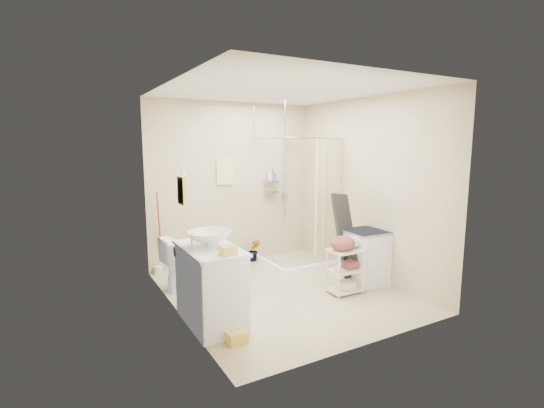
{
  "coord_description": "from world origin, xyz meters",
  "views": [
    {
      "loc": [
        -2.57,
        -4.28,
        1.94
      ],
      "look_at": [
        -0.03,
        0.25,
        1.14
      ],
      "focal_mm": 26.0,
      "sensor_mm": 36.0,
      "label": 1
    }
  ],
  "objects_px": {
    "vanity": "(211,285)",
    "laundry_rack": "(347,266)",
    "washing_machine": "(364,257)",
    "toilet": "(189,262)"
  },
  "relations": [
    {
      "from": "vanity",
      "to": "laundry_rack",
      "type": "bearing_deg",
      "value": -0.56
    },
    {
      "from": "washing_machine",
      "to": "laundry_rack",
      "type": "distance_m",
      "value": 0.44
    },
    {
      "from": "laundry_rack",
      "to": "toilet",
      "type": "bearing_deg",
      "value": 146.66
    },
    {
      "from": "vanity",
      "to": "toilet",
      "type": "height_order",
      "value": "vanity"
    },
    {
      "from": "washing_machine",
      "to": "vanity",
      "type": "bearing_deg",
      "value": -175.63
    },
    {
      "from": "vanity",
      "to": "washing_machine",
      "type": "bearing_deg",
      "value": 3.16
    },
    {
      "from": "washing_machine",
      "to": "toilet",
      "type": "bearing_deg",
      "value": 155.89
    },
    {
      "from": "vanity",
      "to": "laundry_rack",
      "type": "xyz_separation_m",
      "value": [
        1.88,
        -0.02,
        -0.08
      ]
    },
    {
      "from": "vanity",
      "to": "laundry_rack",
      "type": "relative_size",
      "value": 1.38
    },
    {
      "from": "toilet",
      "to": "laundry_rack",
      "type": "relative_size",
      "value": 1.02
    }
  ]
}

